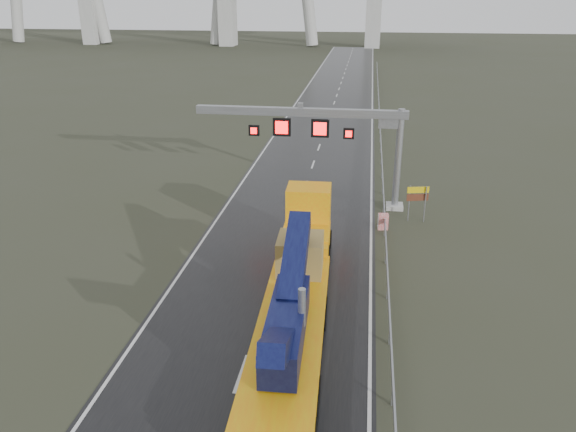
# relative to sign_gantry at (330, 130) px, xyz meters

# --- Properties ---
(ground) EXTENTS (400.00, 400.00, 0.00)m
(ground) POSITION_rel_sign_gantry_xyz_m (-2.10, -17.99, -5.61)
(ground) COLOR #333626
(ground) RESTS_ON ground
(road) EXTENTS (11.00, 200.00, 0.02)m
(road) POSITION_rel_sign_gantry_xyz_m (-2.10, 22.01, -5.60)
(road) COLOR black
(road) RESTS_ON ground
(guardrail) EXTENTS (0.20, 140.00, 1.40)m
(guardrail) POSITION_rel_sign_gantry_xyz_m (4.00, 12.01, -4.91)
(guardrail) COLOR gray
(guardrail) RESTS_ON ground
(sign_gantry) EXTENTS (14.90, 1.20, 7.42)m
(sign_gantry) POSITION_rel_sign_gantry_xyz_m (0.00, 0.00, 0.00)
(sign_gantry) COLOR #B2B2AD
(sign_gantry) RESTS_ON ground
(heavy_haul_truck) EXTENTS (3.52, 19.87, 4.65)m
(heavy_haul_truck) POSITION_rel_sign_gantry_xyz_m (-0.47, -14.25, -3.81)
(heavy_haul_truck) COLOR #E4B60C
(heavy_haul_truck) RESTS_ON ground
(exit_sign_pair) EXTENTS (1.45, 0.38, 2.53)m
(exit_sign_pair) POSITION_rel_sign_gantry_xyz_m (6.13, -2.28, -3.84)
(exit_sign_pair) COLOR gray
(exit_sign_pair) RESTS_ON ground
(striped_barrier) EXTENTS (0.69, 0.44, 1.10)m
(striped_barrier) POSITION_rel_sign_gantry_xyz_m (3.90, -3.99, -5.06)
(striped_barrier) COLOR red
(striped_barrier) RESTS_ON ground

